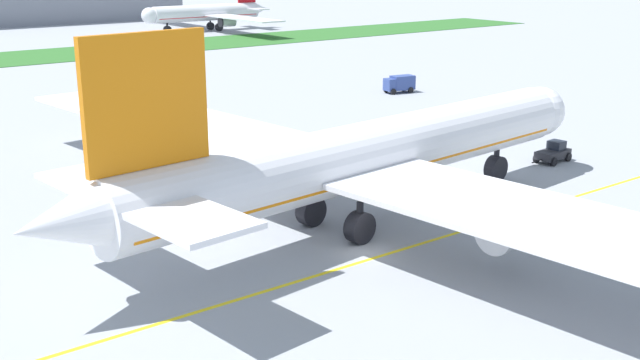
# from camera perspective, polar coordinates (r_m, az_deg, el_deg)

# --- Properties ---
(ground_plane) EXTENTS (600.00, 600.00, 0.00)m
(ground_plane) POSITION_cam_1_polar(r_m,az_deg,el_deg) (57.20, 3.21, -5.27)
(ground_plane) COLOR #9399A0
(ground_plane) RESTS_ON ground
(apron_taxi_line) EXTENTS (280.00, 0.36, 0.01)m
(apron_taxi_line) POSITION_cam_1_polar(r_m,az_deg,el_deg) (56.33, 4.04, -5.62)
(apron_taxi_line) COLOR yellow
(apron_taxi_line) RESTS_ON ground
(airliner_foreground) EXTENTS (55.17, 88.99, 16.45)m
(airliner_foreground) POSITION_cam_1_polar(r_m,az_deg,el_deg) (61.07, 2.99, 1.65)
(airliner_foreground) COLOR white
(airliner_foreground) RESTS_ON ground
(pushback_tug) EXTENTS (5.93, 2.67, 2.13)m
(pushback_tug) POSITION_cam_1_polar(r_m,az_deg,el_deg) (84.71, 16.55, 1.92)
(pushback_tug) COLOR #26262B
(pushback_tug) RESTS_ON ground
(ground_crew_wingwalker_port) EXTENTS (0.58, 0.35, 1.68)m
(ground_crew_wingwalker_port) POSITION_cam_1_polar(r_m,az_deg,el_deg) (65.59, 19.48, -2.40)
(ground_crew_wingwalker_port) COLOR black
(ground_crew_wingwalker_port) RESTS_ON ground
(service_truck_baggage_loader) EXTENTS (6.40, 4.56, 2.97)m
(service_truck_baggage_loader) POSITION_cam_1_polar(r_m,az_deg,el_deg) (99.80, -10.57, 4.80)
(service_truck_baggage_loader) COLOR yellow
(service_truck_baggage_loader) RESTS_ON ground
(service_truck_fuel_bowser) EXTENTS (4.98, 2.99, 2.59)m
(service_truck_fuel_bowser) POSITION_cam_1_polar(r_m,az_deg,el_deg) (122.04, 5.77, 6.98)
(service_truck_fuel_bowser) COLOR #33478C
(service_truck_fuel_bowser) RESTS_ON ground
(parked_airliner_far_centre) EXTENTS (38.73, 60.34, 14.07)m
(parked_airliner_far_centre) POSITION_cam_1_polar(r_m,az_deg,el_deg) (219.88, -8.11, 11.88)
(parked_airliner_far_centre) COLOR white
(parked_airliner_far_centre) RESTS_ON ground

